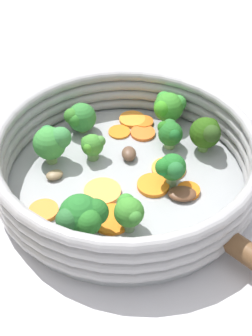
{
  "coord_description": "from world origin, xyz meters",
  "views": [
    {
      "loc": [
        0.1,
        0.42,
        0.42
      ],
      "look_at": [
        0.0,
        0.0,
        0.03
      ],
      "focal_mm": 50.0,
      "sensor_mm": 36.0,
      "label": 1
    }
  ],
  "objects_px": {
    "carrot_slice_5": "(153,185)",
    "mushroom_piece_1": "(129,154)",
    "carrot_slice_9": "(44,211)",
    "broccoli_floret_5": "(80,118)",
    "broccoli_floret_6": "(206,133)",
    "carrot_slice_3": "(112,219)",
    "carrot_slice_2": "(132,119)",
    "mushroom_piece_2": "(182,194)",
    "mushroom_piece_0": "(55,175)",
    "carrot_slice_8": "(188,191)",
    "broccoli_floret_1": "(170,168)",
    "broccoli_floret_2": "(52,142)",
    "broccoli_floret_8": "(129,212)",
    "broccoli_floret_3": "(82,216)",
    "carrot_slice_4": "(144,122)",
    "broccoli_floret_4": "(92,146)",
    "carrot_slice_6": "(143,133)",
    "skillet": "(126,180)",
    "broccoli_floret_7": "(169,107)",
    "carrot_slice_1": "(102,192)",
    "carrot_slice_7": "(119,132)",
    "mushroom_piece_3": "(169,164)",
    "carrot_slice_0": "(168,166)",
    "broccoli_floret_0": "(170,133)"
  },
  "relations": [
    {
      "from": "carrot_slice_5",
      "to": "broccoli_floret_7",
      "type": "bearing_deg",
      "value": -115.44
    },
    {
      "from": "carrot_slice_5",
      "to": "broccoli_floret_0",
      "type": "height_order",
      "value": "broccoli_floret_0"
    },
    {
      "from": "skillet",
      "to": "mushroom_piece_3",
      "type": "distance_m",
      "value": 0.06
    },
    {
      "from": "skillet",
      "to": "carrot_slice_9",
      "type": "height_order",
      "value": "carrot_slice_9"
    },
    {
      "from": "carrot_slice_2",
      "to": "broccoli_floret_2",
      "type": "bearing_deg",
      "value": 26.52
    },
    {
      "from": "broccoli_floret_7",
      "to": "broccoli_floret_8",
      "type": "distance_m",
      "value": 0.2
    },
    {
      "from": "broccoli_floret_3",
      "to": "mushroom_piece_1",
      "type": "distance_m",
      "value": 0.15
    },
    {
      "from": "carrot_slice_3",
      "to": "carrot_slice_4",
      "type": "distance_m",
      "value": 0.19
    },
    {
      "from": "broccoli_floret_1",
      "to": "broccoli_floret_2",
      "type": "distance_m",
      "value": 0.16
    },
    {
      "from": "carrot_slice_0",
      "to": "skillet",
      "type": "bearing_deg",
      "value": 4.99
    },
    {
      "from": "carrot_slice_9",
      "to": "broccoli_floret_5",
      "type": "height_order",
      "value": "broccoli_floret_5"
    },
    {
      "from": "broccoli_floret_3",
      "to": "broccoli_floret_5",
      "type": "distance_m",
      "value": 0.19
    },
    {
      "from": "broccoli_floret_3",
      "to": "skillet",
      "type": "bearing_deg",
      "value": -129.61
    },
    {
      "from": "carrot_slice_3",
      "to": "broccoli_floret_5",
      "type": "height_order",
      "value": "broccoli_floret_5"
    },
    {
      "from": "carrot_slice_9",
      "to": "carrot_slice_2",
      "type": "bearing_deg",
      "value": -134.1
    },
    {
      "from": "broccoli_floret_6",
      "to": "broccoli_floret_2",
      "type": "bearing_deg",
      "value": -7.56
    },
    {
      "from": "skillet",
      "to": "carrot_slice_2",
      "type": "distance_m",
      "value": 0.12
    },
    {
      "from": "carrot_slice_3",
      "to": "broccoli_floret_6",
      "type": "height_order",
      "value": "broccoli_floret_6"
    },
    {
      "from": "carrot_slice_3",
      "to": "carrot_slice_9",
      "type": "relative_size",
      "value": 1.32
    },
    {
      "from": "broccoli_floret_8",
      "to": "mushroom_piece_1",
      "type": "height_order",
      "value": "broccoli_floret_8"
    },
    {
      "from": "broccoli_floret_2",
      "to": "broccoli_floret_3",
      "type": "relative_size",
      "value": 0.92
    },
    {
      "from": "carrot_slice_1",
      "to": "carrot_slice_7",
      "type": "bearing_deg",
      "value": -113.0
    },
    {
      "from": "carrot_slice_5",
      "to": "mushroom_piece_1",
      "type": "distance_m",
      "value": 0.06
    },
    {
      "from": "skillet",
      "to": "mushroom_piece_1",
      "type": "xyz_separation_m",
      "value": [
        -0.01,
        -0.03,
        0.01
      ]
    },
    {
      "from": "carrot_slice_8",
      "to": "carrot_slice_6",
      "type": "bearing_deg",
      "value": -79.64
    },
    {
      "from": "skillet",
      "to": "broccoli_floret_3",
      "type": "relative_size",
      "value": 5.33
    },
    {
      "from": "skillet",
      "to": "carrot_slice_0",
      "type": "relative_size",
      "value": 6.99
    },
    {
      "from": "broccoli_floret_3",
      "to": "broccoli_floret_8",
      "type": "xyz_separation_m",
      "value": [
        -0.05,
        0.0,
        -0.01
      ]
    },
    {
      "from": "broccoli_floret_1",
      "to": "broccoli_floret_7",
      "type": "xyz_separation_m",
      "value": [
        -0.04,
        -0.12,
        0.0
      ]
    },
    {
      "from": "broccoli_floret_5",
      "to": "broccoli_floret_6",
      "type": "relative_size",
      "value": 0.92
    },
    {
      "from": "broccoli_floret_3",
      "to": "broccoli_floret_5",
      "type": "xyz_separation_m",
      "value": [
        -0.03,
        -0.19,
        -0.01
      ]
    },
    {
      "from": "carrot_slice_3",
      "to": "carrot_slice_6",
      "type": "distance_m",
      "value": 0.17
    },
    {
      "from": "broccoli_floret_3",
      "to": "mushroom_piece_2",
      "type": "distance_m",
      "value": 0.13
    },
    {
      "from": "carrot_slice_4",
      "to": "broccoli_floret_3",
      "type": "distance_m",
      "value": 0.22
    },
    {
      "from": "carrot_slice_5",
      "to": "skillet",
      "type": "bearing_deg",
      "value": -42.02
    },
    {
      "from": "mushroom_piece_0",
      "to": "carrot_slice_8",
      "type": "bearing_deg",
      "value": 157.11
    },
    {
      "from": "carrot_slice_2",
      "to": "mushroom_piece_2",
      "type": "relative_size",
      "value": 1.09
    },
    {
      "from": "broccoli_floret_7",
      "to": "broccoli_floret_8",
      "type": "xyz_separation_m",
      "value": [
        0.1,
        0.18,
        -0.0
      ]
    },
    {
      "from": "broccoli_floret_7",
      "to": "broccoli_floret_4",
      "type": "bearing_deg",
      "value": 21.36
    },
    {
      "from": "carrot_slice_2",
      "to": "broccoli_floret_3",
      "type": "xyz_separation_m",
      "value": [
        0.11,
        0.2,
        0.03
      ]
    },
    {
      "from": "carrot_slice_7",
      "to": "broccoli_floret_0",
      "type": "bearing_deg",
      "value": 142.99
    },
    {
      "from": "carrot_slice_4",
      "to": "broccoli_floret_4",
      "type": "xyz_separation_m",
      "value": [
        0.09,
        0.06,
        0.02
      ]
    },
    {
      "from": "carrot_slice_2",
      "to": "carrot_slice_9",
      "type": "relative_size",
      "value": 1.08
    },
    {
      "from": "mushroom_piece_1",
      "to": "mushroom_piece_3",
      "type": "bearing_deg",
      "value": 145.81
    },
    {
      "from": "carrot_slice_4",
      "to": "carrot_slice_8",
      "type": "xyz_separation_m",
      "value": [
        -0.02,
        0.15,
        0.0
      ]
    },
    {
      "from": "broccoli_floret_7",
      "to": "carrot_slice_4",
      "type": "bearing_deg",
      "value": -19.31
    },
    {
      "from": "carrot_slice_5",
      "to": "carrot_slice_0",
      "type": "bearing_deg",
      "value": -133.08
    },
    {
      "from": "carrot_slice_9",
      "to": "broccoli_floret_8",
      "type": "height_order",
      "value": "broccoli_floret_8"
    },
    {
      "from": "carrot_slice_8",
      "to": "broccoli_floret_6",
      "type": "relative_size",
      "value": 0.58
    },
    {
      "from": "skillet",
      "to": "carrot_slice_4",
      "type": "relative_size",
      "value": 11.0
    }
  ]
}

